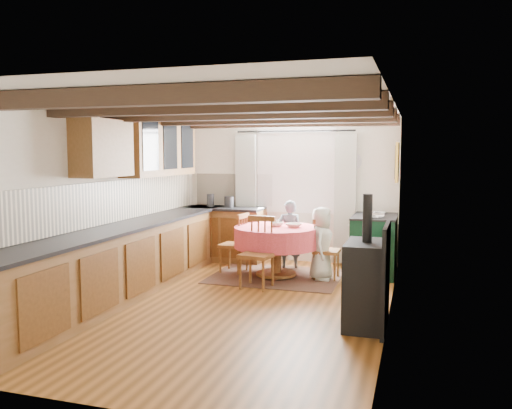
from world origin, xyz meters
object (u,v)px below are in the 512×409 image
(chair_left, at_px, (233,243))
(cast_iron_stove, at_px, (366,261))
(chair_near, at_px, (257,253))
(child_right, at_px, (321,244))
(child_far, at_px, (289,234))
(chair_right, at_px, (327,249))
(aga_range, at_px, (374,244))
(dining_table, at_px, (276,252))
(cup, at_px, (276,223))

(chair_left, height_order, cast_iron_stove, cast_iron_stove)
(chair_near, distance_m, child_right, 1.05)
(child_far, xyz_separation_m, child_right, (0.62, -0.61, -0.01))
(chair_left, xyz_separation_m, chair_right, (1.44, -0.00, -0.01))
(aga_range, bearing_deg, child_far, 178.59)
(dining_table, relative_size, child_far, 1.14)
(chair_left, relative_size, cast_iron_stove, 0.65)
(chair_left, bearing_deg, child_far, 130.57)
(chair_left, bearing_deg, cast_iron_stove, 53.44)
(aga_range, distance_m, child_right, 0.91)
(chair_near, distance_m, chair_left, 1.01)
(chair_near, bearing_deg, cup, 91.86)
(cast_iron_stove, bearing_deg, chair_left, 137.98)
(chair_left, xyz_separation_m, cast_iron_stove, (2.19, -1.98, 0.25))
(cast_iron_stove, bearing_deg, aga_range, 92.54)
(chair_right, bearing_deg, child_right, 138.91)
(chair_left, height_order, child_right, child_right)
(child_right, xyz_separation_m, cup, (-0.69, 0.02, 0.27))
(chair_left, bearing_deg, aga_range, 108.95)
(child_far, relative_size, cup, 10.25)
(aga_range, relative_size, child_right, 0.94)
(chair_left, distance_m, child_right, 1.38)
(chair_right, height_order, child_right, child_right)
(dining_table, xyz_separation_m, cup, (-0.02, 0.03, 0.43))
(chair_near, height_order, aga_range, chair_near)
(aga_range, bearing_deg, child_right, -140.79)
(cup, bearing_deg, chair_right, 4.49)
(child_far, relative_size, child_right, 1.03)
(cast_iron_stove, bearing_deg, cup, 128.12)
(aga_range, height_order, cast_iron_stove, cast_iron_stove)
(cast_iron_stove, bearing_deg, dining_table, 128.30)
(dining_table, relative_size, chair_left, 1.35)
(child_right, bearing_deg, chair_right, -42.33)
(dining_table, relative_size, cup, 11.68)
(dining_table, height_order, chair_near, chair_near)
(chair_left, bearing_deg, child_right, 92.31)
(aga_range, relative_size, child_far, 0.91)
(chair_right, height_order, cast_iron_stove, cast_iron_stove)
(dining_table, height_order, child_right, child_right)
(child_far, bearing_deg, cast_iron_stove, 104.65)
(dining_table, xyz_separation_m, child_far, (0.05, 0.63, 0.17))
(chair_near, xyz_separation_m, chair_left, (-0.62, 0.80, -0.03))
(chair_near, relative_size, aga_range, 0.98)
(aga_range, bearing_deg, cast_iron_stove, -87.46)
(chair_right, relative_size, child_right, 0.84)
(chair_near, bearing_deg, chair_right, 51.42)
(chair_left, bearing_deg, dining_table, 87.90)
(chair_right, bearing_deg, aga_range, -51.46)
(dining_table, relative_size, chair_near, 1.27)
(cast_iron_stove, bearing_deg, chair_right, 110.78)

